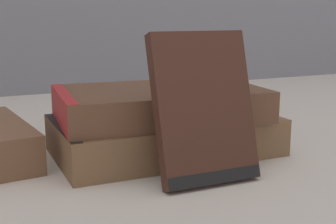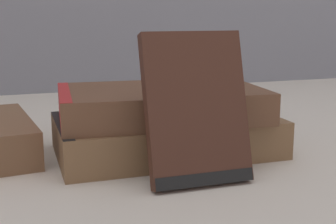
# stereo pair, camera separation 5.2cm
# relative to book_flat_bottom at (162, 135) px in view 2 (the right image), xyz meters

# --- Properties ---
(ground_plane) EXTENTS (3.00, 3.00, 0.00)m
(ground_plane) POSITION_rel_book_flat_bottom_xyz_m (-0.01, -0.01, -0.02)
(ground_plane) COLOR beige
(book_flat_bottom) EXTENTS (0.25, 0.15, 0.04)m
(book_flat_bottom) POSITION_rel_book_flat_bottom_xyz_m (0.00, 0.00, 0.00)
(book_flat_bottom) COLOR brown
(book_flat_bottom) RESTS_ON ground_plane
(book_flat_top) EXTENTS (0.24, 0.16, 0.04)m
(book_flat_top) POSITION_rel_book_flat_bottom_xyz_m (-0.01, -0.00, 0.04)
(book_flat_top) COLOR brown
(book_flat_top) RESTS_ON book_flat_bottom
(book_leaning_front) EXTENTS (0.10, 0.06, 0.14)m
(book_leaning_front) POSITION_rel_book_flat_bottom_xyz_m (0.00, -0.10, 0.05)
(book_leaning_front) COLOR #422319
(book_leaning_front) RESTS_ON ground_plane
(pocket_watch) EXTENTS (0.06, 0.06, 0.01)m
(pocket_watch) POSITION_rel_book_flat_bottom_xyz_m (0.03, -0.01, 0.06)
(pocket_watch) COLOR white
(pocket_watch) RESTS_ON book_flat_top
(reading_glasses) EXTENTS (0.10, 0.06, 0.00)m
(reading_glasses) POSITION_rel_book_flat_bottom_xyz_m (-0.07, 0.12, -0.02)
(reading_glasses) COLOR #ADADB2
(reading_glasses) RESTS_ON ground_plane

